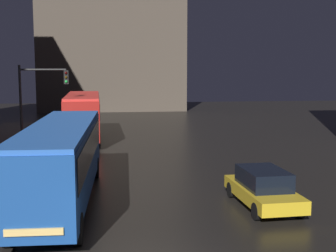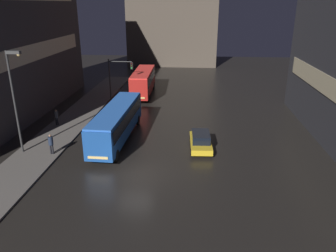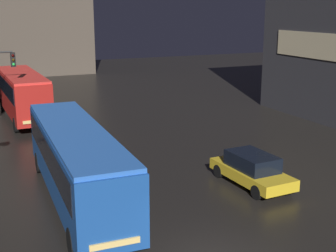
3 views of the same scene
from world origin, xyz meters
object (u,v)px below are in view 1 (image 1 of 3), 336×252
object	(u,v)px
bus_far	(83,112)
traffic_light_main	(38,92)
bus_near	(61,155)
car_taxi	(263,188)

from	to	relation	value
bus_far	traffic_light_main	xyz separation A→B (m)	(-2.64, -3.64, 1.69)
traffic_light_main	bus_near	bearing A→B (deg)	-78.03
car_taxi	traffic_light_main	size ratio (longest dim) A/B	0.81
bus_far	traffic_light_main	bearing A→B (deg)	52.43
bus_far	traffic_light_main	size ratio (longest dim) A/B	1.83
bus_near	bus_far	xyz separation A→B (m)	(-0.08, 16.48, 0.12)
car_taxi	traffic_light_main	bearing A→B (deg)	-56.30
bus_near	traffic_light_main	xyz separation A→B (m)	(-2.72, 12.84, 1.81)
car_taxi	traffic_light_main	distance (m)	17.91
bus_far	car_taxi	world-z (taller)	bus_far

